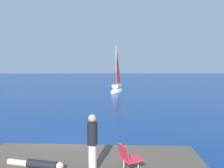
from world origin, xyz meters
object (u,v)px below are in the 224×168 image
person_sunbather (38,164)px  person_standing (92,142)px  sailboat_near (117,89)px  beach_chair (128,156)px

person_sunbather → person_standing: person_standing is taller
person_standing → person_sunbather: bearing=143.8°
sailboat_near → beach_chair: 24.17m
person_sunbather → beach_chair: bearing=-171.1°
sailboat_near → beach_chair: sailboat_near is taller
person_standing → sailboat_near: bearing=60.8°
person_standing → beach_chair: bearing=-23.4°
sailboat_near → person_standing: size_ratio=4.23×
person_sunbather → beach_chair: size_ratio=2.16×
sailboat_near → person_standing: (-1.70, -24.17, 1.28)m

